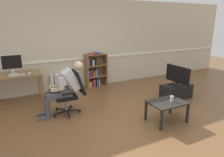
{
  "coord_description": "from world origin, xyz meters",
  "views": [
    {
      "loc": [
        -2.06,
        -3.4,
        2.05
      ],
      "look_at": [
        0.15,
        0.85,
        0.7
      ],
      "focal_mm": 32.87,
      "sensor_mm": 36.0,
      "label": 1
    }
  ],
  "objects_px": {
    "imac_monitor": "(12,63)",
    "drinking_glass": "(172,99)",
    "tv_stand": "(176,91)",
    "person_seated": "(64,87)",
    "keyboard": "(16,75)",
    "bookshelf": "(95,71)",
    "office_chair": "(71,91)",
    "computer_desk": "(16,78)",
    "tv_screen": "(178,75)",
    "computer_mouse": "(29,73)",
    "radiator": "(63,82)",
    "coffee_table": "(167,104)"
  },
  "relations": [
    {
      "from": "imac_monitor",
      "to": "bookshelf",
      "type": "height_order",
      "value": "imac_monitor"
    },
    {
      "from": "tv_stand",
      "to": "person_seated",
      "type": "bearing_deg",
      "value": 171.94
    },
    {
      "from": "keyboard",
      "to": "coffee_table",
      "type": "distance_m",
      "value": 3.64
    },
    {
      "from": "computer_desk",
      "to": "tv_screen",
      "type": "height_order",
      "value": "tv_screen"
    },
    {
      "from": "tv_stand",
      "to": "drinking_glass",
      "type": "relative_size",
      "value": 7.17
    },
    {
      "from": "computer_desk",
      "to": "tv_stand",
      "type": "distance_m",
      "value": 4.22
    },
    {
      "from": "imac_monitor",
      "to": "drinking_glass",
      "type": "height_order",
      "value": "imac_monitor"
    },
    {
      "from": "computer_mouse",
      "to": "imac_monitor",
      "type": "bearing_deg",
      "value": 151.64
    },
    {
      "from": "office_chair",
      "to": "bookshelf",
      "type": "bearing_deg",
      "value": 143.81
    },
    {
      "from": "imac_monitor",
      "to": "drinking_glass",
      "type": "distance_m",
      "value": 3.93
    },
    {
      "from": "computer_mouse",
      "to": "office_chair",
      "type": "xyz_separation_m",
      "value": [
        0.74,
        -1.12,
        -0.24
      ]
    },
    {
      "from": "bookshelf",
      "to": "person_seated",
      "type": "xyz_separation_m",
      "value": [
        -1.37,
        -1.52,
        0.13
      ]
    },
    {
      "from": "person_seated",
      "to": "drinking_glass",
      "type": "distance_m",
      "value": 2.33
    },
    {
      "from": "computer_desk",
      "to": "radiator",
      "type": "relative_size",
      "value": 1.62
    },
    {
      "from": "imac_monitor",
      "to": "person_seated",
      "type": "bearing_deg",
      "value": -53.91
    },
    {
      "from": "keyboard",
      "to": "drinking_glass",
      "type": "distance_m",
      "value": 3.71
    },
    {
      "from": "office_chair",
      "to": "drinking_glass",
      "type": "relative_size",
      "value": 8.52
    },
    {
      "from": "bookshelf",
      "to": "person_seated",
      "type": "height_order",
      "value": "person_seated"
    },
    {
      "from": "tv_stand",
      "to": "drinking_glass",
      "type": "distance_m",
      "value": 1.47
    },
    {
      "from": "person_seated",
      "to": "office_chair",
      "type": "bearing_deg",
      "value": 90.0
    },
    {
      "from": "computer_mouse",
      "to": "coffee_table",
      "type": "xyz_separation_m",
      "value": [
        2.37,
        -2.46,
        -0.39
      ]
    },
    {
      "from": "computer_desk",
      "to": "coffee_table",
      "type": "distance_m",
      "value": 3.73
    },
    {
      "from": "imac_monitor",
      "to": "bookshelf",
      "type": "xyz_separation_m",
      "value": [
        2.32,
        0.22,
        -0.52
      ]
    },
    {
      "from": "computer_mouse",
      "to": "radiator",
      "type": "relative_size",
      "value": 0.13
    },
    {
      "from": "coffee_table",
      "to": "drinking_glass",
      "type": "height_order",
      "value": "drinking_glass"
    },
    {
      "from": "computer_desk",
      "to": "imac_monitor",
      "type": "distance_m",
      "value": 0.4
    },
    {
      "from": "bookshelf",
      "to": "computer_mouse",
      "type": "bearing_deg",
      "value": -168.09
    },
    {
      "from": "office_chair",
      "to": "drinking_glass",
      "type": "height_order",
      "value": "office_chair"
    },
    {
      "from": "computer_desk",
      "to": "drinking_glass",
      "type": "relative_size",
      "value": 10.42
    },
    {
      "from": "computer_mouse",
      "to": "tv_screen",
      "type": "height_order",
      "value": "tv_screen"
    },
    {
      "from": "bookshelf",
      "to": "radiator",
      "type": "relative_size",
      "value": 1.49
    },
    {
      "from": "office_chair",
      "to": "tv_stand",
      "type": "bearing_deg",
      "value": 83.85
    },
    {
      "from": "imac_monitor",
      "to": "keyboard",
      "type": "height_order",
      "value": "imac_monitor"
    },
    {
      "from": "tv_screen",
      "to": "drinking_glass",
      "type": "xyz_separation_m",
      "value": [
        -1.08,
        -0.95,
        -0.15
      ]
    },
    {
      "from": "keyboard",
      "to": "bookshelf",
      "type": "distance_m",
      "value": 2.32
    },
    {
      "from": "tv_screen",
      "to": "office_chair",
      "type": "bearing_deg",
      "value": 80.08
    },
    {
      "from": "computer_mouse",
      "to": "radiator",
      "type": "height_order",
      "value": "computer_mouse"
    },
    {
      "from": "computer_desk",
      "to": "tv_screen",
      "type": "bearing_deg",
      "value": -23.13
    },
    {
      "from": "keyboard",
      "to": "computer_desk",
      "type": "bearing_deg",
      "value": 93.8
    },
    {
      "from": "radiator",
      "to": "drinking_glass",
      "type": "distance_m",
      "value": 3.36
    },
    {
      "from": "person_seated",
      "to": "drinking_glass",
      "type": "relative_size",
      "value": 10.26
    },
    {
      "from": "radiator",
      "to": "tv_screen",
      "type": "bearing_deg",
      "value": -38.18
    },
    {
      "from": "person_seated",
      "to": "computer_desk",
      "type": "bearing_deg",
      "value": -141.54
    },
    {
      "from": "radiator",
      "to": "person_seated",
      "type": "xyz_separation_m",
      "value": [
        -0.37,
        -1.62,
        0.38
      ]
    },
    {
      "from": "imac_monitor",
      "to": "keyboard",
      "type": "xyz_separation_m",
      "value": [
        0.06,
        -0.22,
        -0.27
      ]
    },
    {
      "from": "office_chair",
      "to": "tv_screen",
      "type": "bearing_deg",
      "value": 83.86
    },
    {
      "from": "computer_desk",
      "to": "coffee_table",
      "type": "relative_size",
      "value": 1.6
    },
    {
      "from": "office_chair",
      "to": "coffee_table",
      "type": "xyz_separation_m",
      "value": [
        1.63,
        -1.34,
        -0.15
      ]
    },
    {
      "from": "keyboard",
      "to": "drinking_glass",
      "type": "bearing_deg",
      "value": -41.64
    },
    {
      "from": "bookshelf",
      "to": "radiator",
      "type": "height_order",
      "value": "bookshelf"
    }
  ]
}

